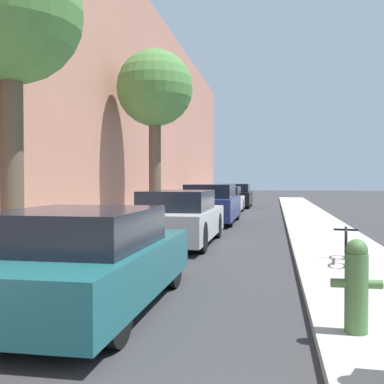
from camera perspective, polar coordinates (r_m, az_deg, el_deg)
ground_plane at (r=15.52m, az=4.51°, el=-4.47°), size 120.00×120.00×0.00m
sidewalk_left at (r=16.06m, az=-5.87°, el=-4.06°), size 2.00×52.00×0.12m
sidewalk_right at (r=15.51m, az=15.26°, el=-4.30°), size 2.00×52.00×0.12m
building_facade_left at (r=16.70m, az=-10.47°, el=12.16°), size 0.70×52.00×9.42m
parked_car_teal at (r=5.98m, az=-13.22°, el=-8.12°), size 1.87×4.04×1.24m
parked_car_silver at (r=11.63m, az=-1.61°, el=-3.23°), size 1.76×4.44×1.34m
parked_car_navy at (r=17.37m, az=2.37°, el=-1.52°), size 1.86×4.62×1.45m
parked_car_white at (r=22.65m, az=3.82°, el=-1.03°), size 1.83×4.28×1.30m
parked_car_black at (r=27.61m, az=5.29°, el=-0.50°), size 1.90×3.91×1.39m
street_tree_near at (r=9.32m, az=-21.37°, el=19.46°), size 2.54×2.54×5.73m
street_tree_far at (r=15.77m, az=-4.59°, el=12.28°), size 2.53×2.53×5.80m
fire_hydrant at (r=4.83m, az=19.53°, el=-10.67°), size 0.48×0.22×0.91m
bicycle at (r=8.89m, az=18.37°, el=-6.14°), size 0.44×1.48×0.61m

